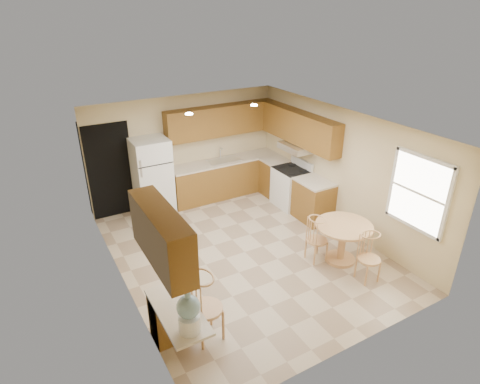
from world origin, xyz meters
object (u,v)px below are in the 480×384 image
refrigerator (152,177)px  water_crock (189,313)px  dining_table (343,237)px  chair_table_b (374,256)px  chair_desk (209,305)px  chair_table_a (321,237)px  stove (291,187)px

refrigerator → water_crock: 4.63m
refrigerator → dining_table: refrigerator is taller
dining_table → chair_table_b: chair_table_b is taller
chair_desk → refrigerator: bearing=166.4°
chair_table_a → chair_desk: bearing=-71.6°
stove → chair_desk: stove is taller
chair_table_a → water_crock: 3.28m
stove → dining_table: (-0.52, -2.29, 0.02)m
chair_desk → water_crock: bearing=-51.9°
refrigerator → stove: 3.15m
chair_desk → water_crock: 0.73m
chair_table_a → water_crock: bearing=-66.6°
dining_table → chair_desk: size_ratio=0.96×
chair_table_a → water_crock: size_ratio=1.48×
chair_table_b → water_crock: (-3.40, -0.27, 0.51)m
stove → chair_desk: (-3.47, -2.86, 0.18)m
chair_desk → dining_table: bearing=95.9°
chair_table_a → stove: bearing=159.1°
chair_table_b → chair_desk: size_ratio=0.82×
chair_desk → stove: bearing=124.3°
stove → chair_table_b: size_ratio=1.25×
chair_desk → chair_table_b: bearing=81.8°
refrigerator → water_crock: refrigerator is taller
water_crock → dining_table: bearing=16.4°
refrigerator → chair_desk: size_ratio=1.63×
refrigerator → stove: (2.88, -1.22, -0.40)m
dining_table → stove: bearing=77.1°
dining_table → water_crock: 3.59m
dining_table → chair_desk: (-2.95, -0.58, 0.16)m
dining_table → chair_table_b: size_ratio=1.17×
stove → water_crock: bearing=-140.0°
water_crock → stove: bearing=40.0°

